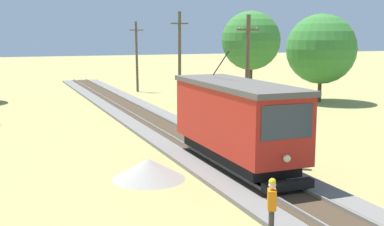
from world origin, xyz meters
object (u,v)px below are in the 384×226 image
at_px(utility_pole_far, 180,60).
at_px(tree_right_far, 251,41).
at_px(utility_pole_mid, 247,75).
at_px(tree_left_near, 321,49).
at_px(gravel_pile, 149,169).
at_px(track_worker, 272,205).
at_px(second_worker, 297,146).
at_px(red_tram, 236,120).
at_px(utility_pole_distant, 137,56).

bearing_deg(utility_pole_far, tree_right_far, -33.84).
xyz_separation_m(utility_pole_mid, tree_left_near, (12.62, 10.47, 1.00)).
height_order(gravel_pile, tree_right_far, tree_right_far).
distance_m(track_worker, tree_left_near, 30.24).
distance_m(utility_pole_mid, gravel_pile, 10.31).
relative_size(gravel_pile, track_worker, 1.68).
bearing_deg(second_worker, tree_right_far, -172.59).
distance_m(red_tram, track_worker, 7.40).
height_order(utility_pole_mid, tree_left_near, tree_left_near).
bearing_deg(tree_left_near, utility_pole_far, 177.09).
bearing_deg(gravel_pile, track_worker, -76.81).
height_order(second_worker, tree_left_near, tree_left_near).
xyz_separation_m(gravel_pile, tree_left_near, (20.30, 16.60, 4.12)).
xyz_separation_m(utility_pole_mid, tree_right_far, (4.55, 8.06, 1.77)).
xyz_separation_m(utility_pole_far, tree_right_far, (4.55, -3.05, 1.47)).
distance_m(utility_pole_mid, track_worker, 14.61).
bearing_deg(second_worker, red_tram, -79.39).
relative_size(utility_pole_mid, gravel_pile, 2.30).
xyz_separation_m(utility_pole_far, track_worker, (-6.06, -24.16, -2.87)).
height_order(red_tram, second_worker, red_tram).
height_order(utility_pole_distant, track_worker, utility_pole_distant).
bearing_deg(utility_pole_mid, tree_right_far, 60.56).
bearing_deg(red_tram, utility_pole_mid, 58.59).
height_order(utility_pole_distant, tree_left_near, tree_left_near).
bearing_deg(utility_pole_distant, utility_pole_mid, -90.00).
xyz_separation_m(track_worker, second_worker, (4.87, 6.11, 0.00)).
bearing_deg(utility_pole_far, gravel_pile, -114.01).
bearing_deg(utility_pole_mid, utility_pole_distant, 90.00).
relative_size(utility_pole_far, tree_left_near, 1.00).
xyz_separation_m(gravel_pile, track_worker, (1.62, -6.92, 0.56)).
height_order(red_tram, utility_pole_far, utility_pole_far).
distance_m(red_tram, gravel_pile, 4.32).
bearing_deg(utility_pole_mid, tree_left_near, 39.68).
bearing_deg(gravel_pile, utility_pole_mid, 38.60).
height_order(red_tram, track_worker, red_tram).
distance_m(utility_pole_distant, tree_right_far, 16.31).
bearing_deg(utility_pole_far, tree_left_near, -2.91).
bearing_deg(tree_right_far, utility_pole_mid, -119.44).
relative_size(red_tram, tree_right_far, 1.14).
bearing_deg(gravel_pile, second_worker, -7.10).
xyz_separation_m(gravel_pile, tree_right_far, (12.23, 14.19, 4.90)).
xyz_separation_m(second_worker, tree_left_near, (13.81, 17.41, 3.56)).
height_order(utility_pole_distant, second_worker, utility_pole_distant).
bearing_deg(utility_pole_distant, red_tram, -97.16).
bearing_deg(tree_left_near, tree_right_far, -163.38).
height_order(gravel_pile, tree_left_near, tree_left_near).
xyz_separation_m(red_tram, track_worker, (-2.32, -6.92, -1.21)).
xyz_separation_m(red_tram, second_worker, (2.55, -0.82, -1.21)).
bearing_deg(second_worker, utility_pole_mid, -161.37).
height_order(utility_pole_mid, track_worker, utility_pole_mid).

